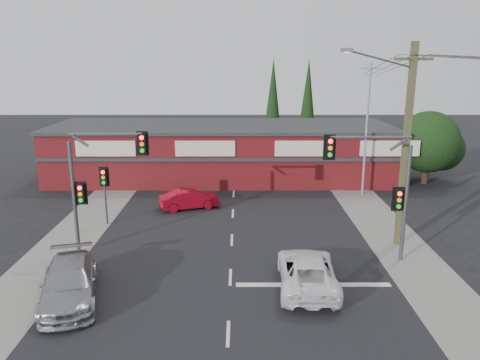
{
  "coord_description": "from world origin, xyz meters",
  "views": [
    {
      "loc": [
        0.38,
        -19.38,
        9.22
      ],
      "look_at": [
        0.43,
        3.0,
        3.39
      ],
      "focal_mm": 35.0,
      "sensor_mm": 36.0,
      "label": 1
    }
  ],
  "objects_px": {
    "silver_suv": "(69,283)",
    "red_sedan": "(189,199)",
    "white_suv": "(307,271)",
    "shop_building": "(222,151)",
    "utility_pole": "(404,140)"
  },
  "relations": [
    {
      "from": "white_suv",
      "to": "shop_building",
      "type": "relative_size",
      "value": 0.18
    },
    {
      "from": "white_suv",
      "to": "silver_suv",
      "type": "bearing_deg",
      "value": 9.38
    },
    {
      "from": "red_sedan",
      "to": "white_suv",
      "type": "bearing_deg",
      "value": -169.35
    },
    {
      "from": "silver_suv",
      "to": "utility_pole",
      "type": "height_order",
      "value": "utility_pole"
    },
    {
      "from": "silver_suv",
      "to": "red_sedan",
      "type": "height_order",
      "value": "silver_suv"
    },
    {
      "from": "white_suv",
      "to": "shop_building",
      "type": "bearing_deg",
      "value": -74.67
    },
    {
      "from": "white_suv",
      "to": "silver_suv",
      "type": "xyz_separation_m",
      "value": [
        -9.47,
        -1.12,
        0.04
      ]
    },
    {
      "from": "shop_building",
      "to": "silver_suv",
      "type": "bearing_deg",
      "value": -104.97
    },
    {
      "from": "utility_pole",
      "to": "shop_building",
      "type": "bearing_deg",
      "value": 123.76
    },
    {
      "from": "red_sedan",
      "to": "utility_pole",
      "type": "distance_m",
      "value": 13.46
    },
    {
      "from": "white_suv",
      "to": "utility_pole",
      "type": "relative_size",
      "value": 0.5
    },
    {
      "from": "shop_building",
      "to": "white_suv",
      "type": "bearing_deg",
      "value": -77.28
    },
    {
      "from": "silver_suv",
      "to": "shop_building",
      "type": "relative_size",
      "value": 0.18
    },
    {
      "from": "white_suv",
      "to": "silver_suv",
      "type": "relative_size",
      "value": 0.99
    },
    {
      "from": "silver_suv",
      "to": "white_suv",
      "type": "bearing_deg",
      "value": -8.81
    }
  ]
}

